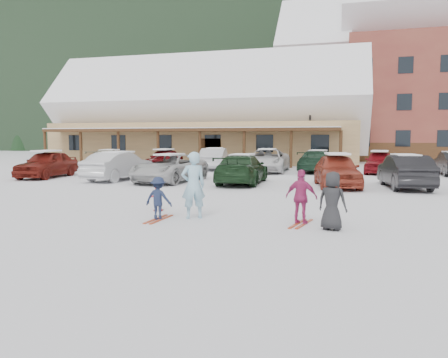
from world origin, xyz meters
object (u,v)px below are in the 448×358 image
(child_navy, at_px, (158,198))
(parked_car_12, at_px, (379,162))
(child_magenta, at_px, (301,197))
(parked_car_7, at_px, (109,159))
(parked_car_3, at_px, (242,169))
(parked_car_9, at_px, (215,159))
(parked_car_10, at_px, (267,160))
(day_lodge, at_px, (206,120))
(parked_car_11, at_px, (318,161))
(adult_skier, at_px, (193,185))
(bystander_dark, at_px, (332,201))
(lamp_post, at_px, (310,126))
(toddler_red, at_px, (157,197))
(parked_car_8, at_px, (164,159))
(parked_car_1, at_px, (119,166))
(parked_car_0, at_px, (47,164))
(parked_car_5, at_px, (405,172))
(parked_car_2, at_px, (170,168))
(parked_car_4, at_px, (337,170))

(child_navy, relative_size, parked_car_12, 0.28)
(child_magenta, xyz_separation_m, parked_car_7, (-15.53, 16.91, -0.03))
(child_magenta, xyz_separation_m, parked_car_3, (-3.83, 9.49, -0.00))
(parked_car_9, bearing_deg, parked_car_12, 169.20)
(parked_car_7, xyz_separation_m, parked_car_10, (11.63, 0.22, 0.07))
(day_lodge, distance_m, child_magenta, 31.05)
(parked_car_11, bearing_deg, adult_skier, 89.14)
(bystander_dark, bearing_deg, child_navy, 15.63)
(parked_car_7, xyz_separation_m, parked_car_9, (7.65, 1.32, 0.07))
(lamp_post, bearing_deg, parked_car_9, -131.20)
(toddler_red, height_order, parked_car_10, parked_car_10)
(child_magenta, distance_m, parked_car_8, 21.41)
(parked_car_11, bearing_deg, parked_car_1, 46.53)
(adult_skier, height_order, child_magenta, adult_skier)
(parked_car_12, bearing_deg, child_navy, -104.42)
(child_magenta, height_order, parked_car_12, child_magenta)
(day_lodge, relative_size, parked_car_7, 6.06)
(parked_car_3, xyz_separation_m, parked_car_8, (-7.85, 8.46, -0.01))
(parked_car_11, bearing_deg, parked_car_0, 35.56)
(parked_car_10, bearing_deg, parked_car_9, 162.91)
(parked_car_5, height_order, parked_car_10, parked_car_10)
(child_navy, distance_m, parked_car_1, 12.01)
(parked_car_9, relative_size, parked_car_12, 1.10)
(child_magenta, xyz_separation_m, parked_car_10, (-3.90, 17.13, 0.04))
(parked_car_5, bearing_deg, adult_skier, 48.03)
(adult_skier, relative_size, parked_car_2, 0.37)
(parked_car_2, xyz_separation_m, parked_car_10, (3.75, 7.75, 0.05))
(day_lodge, relative_size, parked_car_12, 6.88)
(parked_car_4, relative_size, parked_car_7, 0.95)
(parked_car_4, distance_m, parked_car_7, 17.91)
(parked_car_0, height_order, parked_car_9, parked_car_0)
(bystander_dark, bearing_deg, parked_car_10, -58.00)
(bystander_dark, height_order, parked_car_0, parked_car_0)
(parked_car_10, bearing_deg, child_navy, -91.58)
(child_navy, xyz_separation_m, parked_car_9, (-3.97, 18.64, 0.17))
(toddler_red, distance_m, parked_car_5, 12.00)
(toddler_red, distance_m, parked_car_11, 17.36)
(day_lodge, relative_size, parked_car_1, 6.30)
(parked_car_1, distance_m, parked_car_4, 11.38)
(child_magenta, height_order, parked_car_11, child_magenta)
(parked_car_3, bearing_deg, parked_car_4, 176.87)
(parked_car_12, bearing_deg, adult_skier, -102.43)
(lamp_post, relative_size, parked_car_4, 1.24)
(child_magenta, distance_m, bystander_dark, 0.96)
(parked_car_4, relative_size, parked_car_8, 1.08)
(parked_car_11, bearing_deg, lamp_post, -74.59)
(parked_car_9, bearing_deg, adult_skier, 95.92)
(lamp_post, height_order, parked_car_7, lamp_post)
(parked_car_9, bearing_deg, child_navy, 93.03)
(day_lodge, xyz_separation_m, lamp_post, (10.07, -3.31, -0.73))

